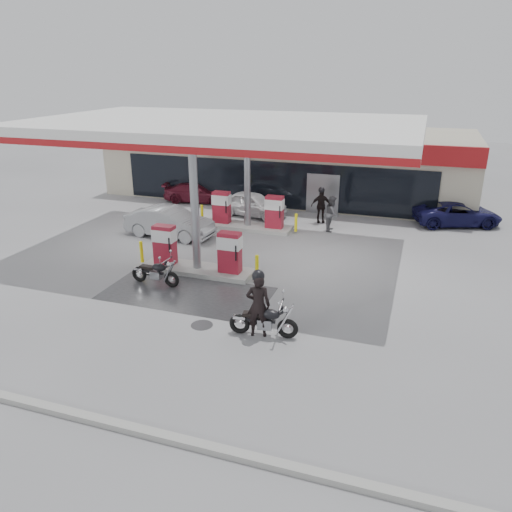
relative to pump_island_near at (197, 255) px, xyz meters
The scene contains 17 objects.
ground 2.12m from the pump_island_near, 90.00° to the right, with size 90.00×90.00×0.00m, color gray.
wet_patch 2.18m from the pump_island_near, 75.96° to the right, with size 6.00×3.00×0.00m, color #4C4C4F.
drain_cover 4.53m from the pump_island_near, 63.43° to the right, with size 0.70×0.70×0.01m, color #38383A.
kerb 9.02m from the pump_island_near, 90.00° to the right, with size 28.00×0.25×0.15m, color gray.
store_building 14.00m from the pump_island_near, 89.98° to the left, with size 22.00×8.22×4.00m.
canopy 5.46m from the pump_island_near, 90.00° to the left, with size 16.00×10.02×5.51m.
pump_island_near is the anchor object (origin of this frame).
pump_island_far 6.00m from the pump_island_near, 90.00° to the left, with size 5.14×1.30×1.78m.
main_motorcycle 5.71m from the pump_island_near, 44.36° to the right, with size 2.12×0.81×1.09m.
biker_main 5.60m from the pump_island_near, 45.97° to the right, with size 0.73×0.48×2.01m, color black.
parked_motorcycle 1.90m from the pump_island_near, 119.33° to the right, with size 2.02×0.77×1.04m.
sedan_white 8.26m from the pump_island_near, 93.52° to the left, with size 1.55×3.85×1.31m, color silver.
attendant 8.10m from the pump_island_near, 59.78° to the left, with size 0.85×0.66×1.75m, color #4D4D52.
hatchback_silver 4.75m from the pump_island_near, 130.67° to the left, with size 1.51×4.32×1.42m, color gray.
parked_car_left 11.03m from the pump_island_near, 114.93° to the left, with size 1.60×3.94×1.14m, color #521220.
parked_car_right 14.14m from the pump_island_near, 45.00° to the left, with size 2.00×4.35×1.21m, color #151546.
biker_walking 8.83m from the pump_island_near, 68.31° to the left, with size 1.04×0.43×1.78m, color black.
Camera 1 is at (8.08, -14.68, 7.65)m, focal length 35.00 mm.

